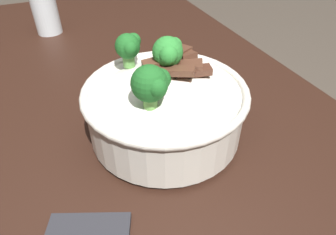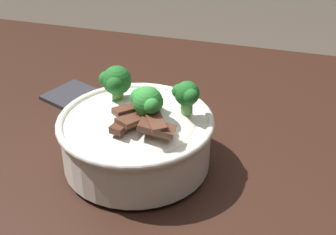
{
  "view_description": "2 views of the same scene",
  "coord_description": "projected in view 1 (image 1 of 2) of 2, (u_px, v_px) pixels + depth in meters",
  "views": [
    {
      "loc": [
        0.36,
        -0.03,
        1.15
      ],
      "look_at": [
        0.01,
        0.11,
        0.84
      ],
      "focal_mm": 31.77,
      "sensor_mm": 36.0,
      "label": 1
    },
    {
      "loc": [
        -0.2,
        0.7,
        1.3
      ],
      "look_at": [
        -0.02,
        0.07,
        0.91
      ],
      "focal_mm": 52.14,
      "sensor_mm": 36.0,
      "label": 2
    }
  ],
  "objects": [
    {
      "name": "drinking_glass",
      "position": [
        46.0,
        14.0,
        0.78
      ],
      "size": [
        0.07,
        0.07,
        0.11
      ],
      "color": "white",
      "rests_on": "dining_table"
    },
    {
      "name": "dining_table",
      "position": [
        108.0,
        186.0,
        0.54
      ],
      "size": [
        1.57,
        0.88,
        0.82
      ],
      "color": "black",
      "rests_on": "ground"
    },
    {
      "name": "rice_bowl",
      "position": [
        165.0,
        103.0,
        0.45
      ],
      "size": [
        0.25,
        0.25,
        0.15
      ],
      "color": "silver",
      "rests_on": "dining_table"
    }
  ]
}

